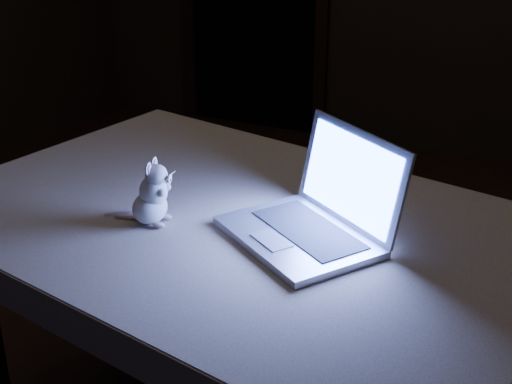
% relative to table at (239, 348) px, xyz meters
% --- Properties ---
extents(floor, '(5.00, 5.00, 0.00)m').
position_rel_table_xyz_m(floor, '(-0.21, 0.41, -0.41)').
color(floor, black).
rests_on(floor, ground).
extents(table, '(1.72, 1.30, 0.83)m').
position_rel_table_xyz_m(table, '(0.00, 0.00, 0.00)').
color(table, black).
rests_on(table, floor).
extents(tablecloth, '(1.96, 1.71, 0.10)m').
position_rel_table_xyz_m(tablecloth, '(-0.00, -0.05, 0.37)').
color(tablecloth, '#C0B39C').
rests_on(tablecloth, table).
extents(laptop, '(0.51, 0.50, 0.26)m').
position_rel_table_xyz_m(laptop, '(0.19, -0.05, 0.55)').
color(laptop, '#BCBCC1').
rests_on(laptop, tablecloth).
extents(plush_mouse, '(0.18, 0.18, 0.18)m').
position_rel_table_xyz_m(plush_mouse, '(-0.19, -0.12, 0.51)').
color(plush_mouse, silver).
rests_on(plush_mouse, tablecloth).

